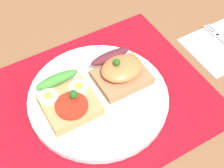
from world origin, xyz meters
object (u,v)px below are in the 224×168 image
Objects in this scene: plate at (98,97)px; sandwich_salmon at (120,71)px; napkin at (222,46)px; sandwich_egg_tomato at (68,100)px.

plate is 2.65× the size of sandwich_salmon.
plate is at bearing -164.03° from sandwich_salmon.
sandwich_egg_tomato is at bearing 177.29° from napkin.
napkin is at bearing -2.71° from sandwich_egg_tomato.
plate is at bearing -7.90° from sandwich_egg_tomato.
sandwich_egg_tomato is 36.14cm from napkin.
sandwich_egg_tomato reaches higher than plate.
plate is 6.21cm from sandwich_egg_tomato.
plate is 6.62cm from sandwich_salmon.
napkin is at bearing -1.72° from plate.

